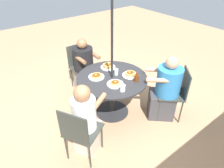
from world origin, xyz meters
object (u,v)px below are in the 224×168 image
object	(u,v)px
diner_east	(165,91)
pancake_plate_d	(108,66)
syrup_bottle	(136,78)
patio_chair_south	(80,64)
drinking_glass_a	(116,72)
patio_chair_east	(176,91)
pancake_plate_a	(96,76)
diner_north	(86,122)
patio_chair_north	(80,131)
pancake_plate_c	(130,74)
coffee_cup	(122,88)
pancake_plate_b	(115,83)
patio_table	(112,85)
diner_south	(85,69)

from	to	relation	value
diner_east	pancake_plate_d	bearing A→B (deg)	72.21
diner_east	syrup_bottle	distance (m)	0.57
patio_chair_south	drinking_glass_a	size ratio (longest dim) A/B	8.66
patio_chair_east	pancake_plate_a	world-z (taller)	patio_chair_east
syrup_bottle	drinking_glass_a	bearing A→B (deg)	-70.17
pancake_plate_a	syrup_bottle	size ratio (longest dim) A/B	1.65
diner_north	patio_chair_east	world-z (taller)	diner_north
diner_east	patio_chair_north	bearing A→B (deg)	129.69
patio_chair_south	pancake_plate_c	size ratio (longest dim) A/B	3.54
pancake_plate_c	coffee_cup	world-z (taller)	coffee_cup
pancake_plate_b	patio_table	bearing A→B (deg)	-114.10
patio_chair_east	syrup_bottle	size ratio (longest dim) A/B	5.84
pancake_plate_a	patio_chair_north	bearing A→B (deg)	42.98
pancake_plate_b	coffee_cup	world-z (taller)	coffee_cup
patio_table	diner_north	distance (m)	0.89
pancake_plate_a	pancake_plate_b	xyz separation A→B (m)	(-0.11, 0.35, 0.00)
pancake_plate_c	syrup_bottle	world-z (taller)	syrup_bottle
patio_chair_south	pancake_plate_d	distance (m)	0.81
diner_south	pancake_plate_a	world-z (taller)	diner_south
patio_chair_north	pancake_plate_c	bearing A→B (deg)	78.35
diner_south	diner_north	bearing A→B (deg)	59.65
pancake_plate_b	drinking_glass_a	bearing A→B (deg)	-131.29
patio_chair_north	syrup_bottle	world-z (taller)	patio_chair_north
pancake_plate_b	coffee_cup	bearing A→B (deg)	83.77
patio_chair_south	coffee_cup	distance (m)	1.48
patio_table	pancake_plate_a	size ratio (longest dim) A/B	4.49
patio_chair_east	patio_chair_south	distance (m)	1.94
pancake_plate_a	pancake_plate_b	bearing A→B (deg)	107.63
pancake_plate_a	drinking_glass_a	world-z (taller)	drinking_glass_a
diner_east	pancake_plate_b	world-z (taller)	diner_east
pancake_plate_d	coffee_cup	xyz separation A→B (m)	(0.25, 0.69, 0.02)
coffee_cup	patio_chair_south	bearing A→B (deg)	-94.43
patio_chair_south	pancake_plate_b	distance (m)	1.28
pancake_plate_b	pancake_plate_c	xyz separation A→B (m)	(-0.36, -0.06, 0.01)
pancake_plate_b	pancake_plate_d	distance (m)	0.54
patio_chair_north	pancake_plate_d	size ratio (longest dim) A/B	3.54
pancake_plate_a	coffee_cup	xyz separation A→B (m)	(-0.09, 0.55, 0.03)
diner_east	diner_south	bearing A→B (deg)	66.16
diner_south	patio_chair_south	bearing A→B (deg)	-90.00
patio_chair_east	diner_east	size ratio (longest dim) A/B	0.80
drinking_glass_a	diner_south	bearing A→B (deg)	-83.09
diner_east	pancake_plate_b	distance (m)	0.87
diner_south	pancake_plate_b	world-z (taller)	diner_south
diner_south	pancake_plate_a	bearing A→B (deg)	74.58
patio_chair_north	pancake_plate_a	distance (m)	1.01
diner_east	pancake_plate_c	distance (m)	0.64
patio_chair_south	diner_north	bearing A→B (deg)	62.69
pancake_plate_d	drinking_glass_a	size ratio (longest dim) A/B	2.45
patio_chair_north	pancake_plate_b	size ratio (longest dim) A/B	3.54
diner_east	syrup_bottle	bearing A→B (deg)	99.31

